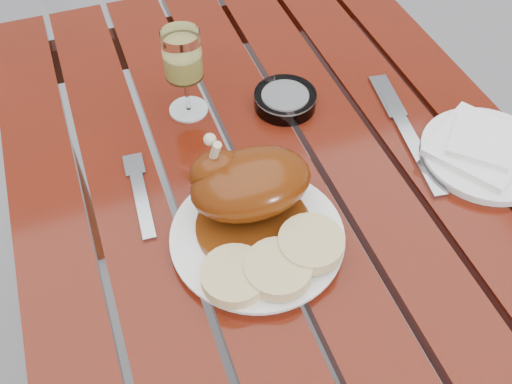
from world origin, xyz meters
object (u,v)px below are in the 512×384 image
table (283,311)px  ashtray (285,100)px  wine_glass (184,74)px  side_plate (486,155)px  dinner_plate (257,237)px

table → ashtray: size_ratio=11.40×
wine_glass → table: bearing=-66.7°
table → wine_glass: size_ratio=7.84×
side_plate → ashtray: size_ratio=1.92×
table → wine_glass: wine_glass is taller
dinner_plate → ashtray: 0.28m
side_plate → ashtray: (-0.25, 0.22, 0.00)m
wine_glass → dinner_plate: bearing=-86.8°
table → side_plate: 0.49m
dinner_plate → ashtray: size_ratio=2.28×
side_plate → ashtray: bearing=138.2°
dinner_plate → side_plate: size_ratio=1.19×
dinner_plate → side_plate: (0.39, 0.03, 0.00)m
table → dinner_plate: bearing=-139.2°
wine_glass → side_plate: 0.49m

